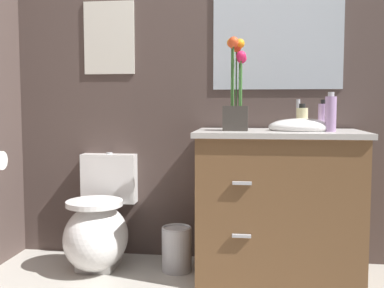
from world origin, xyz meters
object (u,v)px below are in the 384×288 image
Objects in this scene: vanity_cabinet at (278,203)px; flower_vase at (236,96)px; hand_wash_bottle at (331,113)px; toilet at (99,228)px; lotion_bottle at (323,116)px; wall_poster at (109,38)px; wall_mirror at (278,33)px; trash_bin at (177,249)px; soap_bottle at (302,118)px.

flower_vase is (-0.25, -0.03, 0.61)m from vanity_cabinet.
toilet is at bearing 175.93° from hand_wash_bottle.
toilet is 1.51m from lotion_bottle.
wall_poster is (-1.34, 0.22, 0.50)m from lotion_bottle.
wall_mirror reaches higher than toilet.
wall_poster is (-0.84, 0.32, 0.39)m from flower_vase.
toilet reaches higher than trash_bin.
lotion_bottle is 0.38× the size of wall_poster.
wall_poster is at bearing 158.98° from flower_vase.
toilet is 2.54× the size of trash_bin.
flower_vase is 0.98m from wall_poster.
hand_wash_bottle is (0.52, -0.04, -0.10)m from flower_vase.
soap_bottle is 0.33× the size of wall_poster.
wall_poster is (-1.09, 0.29, 1.00)m from vanity_cabinet.
flower_vase is at bearing -3.75° from toilet.
wall_mirror is at bearing 126.82° from hand_wash_bottle.
toilet is at bearing -166.13° from wall_mirror.
lotion_bottle is 0.22× the size of wall_mirror.
lotion_bottle is at bearing 3.38° from trash_bin.
soap_bottle is (0.38, 0.07, -0.13)m from flower_vase.
trash_bin is at bearing -155.53° from wall_mirror.
toilet is at bearing 179.61° from trash_bin.
lotion_bottle is (1.34, 0.05, 0.69)m from toilet.
wall_poster is at bearing 180.00° from wall_mirror.
lotion_bottle is 0.61m from wall_mirror.
flower_vase is at bearing -170.02° from soap_bottle.
soap_bottle is at bearing -62.85° from wall_mirror.
lotion_bottle is at bearing -40.87° from wall_mirror.
lotion_bottle is 0.82× the size of hand_wash_bottle.
vanity_cabinet is 3.81× the size of trash_bin.
lotion_bottle is (0.25, 0.07, 0.50)m from vanity_cabinet.
trash_bin is (-0.35, 0.05, -0.92)m from flower_vase.
soap_bottle is 1.07m from trash_bin.
trash_bin is at bearing -29.02° from wall_poster.
wall_mirror reaches higher than hand_wash_bottle.
wall_mirror is at bearing 139.13° from lotion_bottle.
vanity_cabinet is at bearing -15.14° from wall_poster.
toilet is at bearing 176.25° from flower_vase.
wall_mirror is (1.08, 0.27, 1.21)m from toilet.
wall_poster is at bearing 164.86° from vanity_cabinet.
wall_poster is at bearing 150.98° from trash_bin.
hand_wash_bottle is at bearing -37.34° from soap_bottle.
soap_bottle is 0.87× the size of lotion_bottle.
vanity_cabinet is (1.09, -0.03, 0.20)m from toilet.
lotion_bottle is 1.17m from trash_bin.
trash_bin is (-0.85, -0.05, -0.80)m from lotion_bottle.
trash_bin is 0.34× the size of wall_mirror.
trash_bin is 1.47m from wall_mirror.
flower_vase is 0.40m from soap_bottle.
vanity_cabinet is 4.82× the size of hand_wash_bottle.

